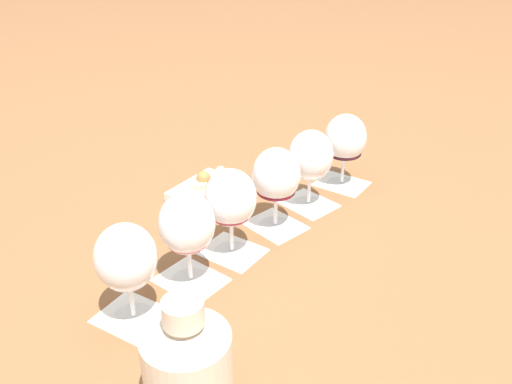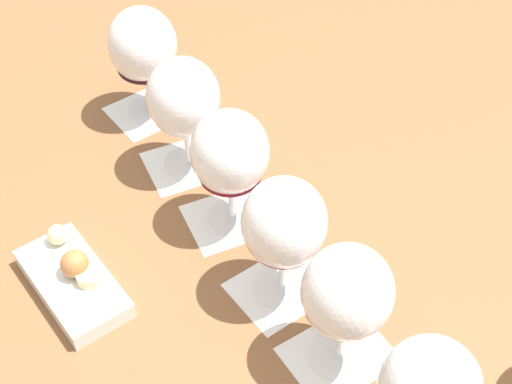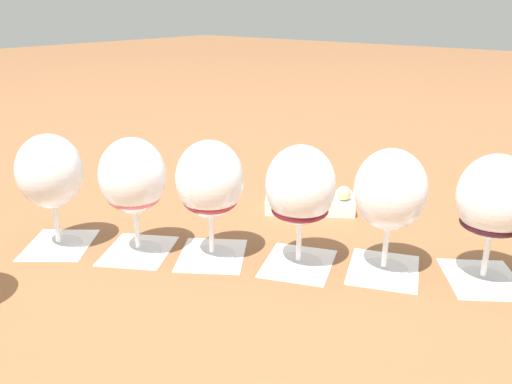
{
  "view_description": "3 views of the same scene",
  "coord_description": "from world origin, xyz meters",
  "px_view_note": "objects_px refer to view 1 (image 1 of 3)",
  "views": [
    {
      "loc": [
        -0.33,
        -0.88,
        0.62
      ],
      "look_at": [
        -0.0,
        -0.0,
        0.11
      ],
      "focal_mm": 38.0,
      "sensor_mm": 36.0,
      "label": 1
    },
    {
      "loc": [
        -0.65,
        0.02,
        0.79
      ],
      "look_at": [
        -0.0,
        -0.0,
        0.11
      ],
      "focal_mm": 55.0,
      "sensor_mm": 36.0,
      "label": 2
    },
    {
      "loc": [
        0.46,
        -0.57,
        0.37
      ],
      "look_at": [
        -0.0,
        -0.0,
        0.11
      ],
      "focal_mm": 38.0,
      "sensor_mm": 36.0,
      "label": 3
    }
  ],
  "objects_px": {
    "wine_glass_5": "(345,141)",
    "snack_dish": "(202,187)",
    "wine_glass_0": "(126,262)",
    "wine_glass_1": "(187,227)",
    "wine_glass_3": "(276,178)",
    "ceramic_vase": "(188,366)",
    "wine_glass_4": "(311,159)",
    "wine_glass_2": "(231,202)"
  },
  "relations": [
    {
      "from": "wine_glass_1",
      "to": "wine_glass_4",
      "type": "distance_m",
      "value": 0.37
    },
    {
      "from": "wine_glass_2",
      "to": "wine_glass_1",
      "type": "bearing_deg",
      "value": -148.46
    },
    {
      "from": "wine_glass_4",
      "to": "wine_glass_5",
      "type": "distance_m",
      "value": 0.13
    },
    {
      "from": "wine_glass_4",
      "to": "wine_glass_1",
      "type": "bearing_deg",
      "value": -150.51
    },
    {
      "from": "wine_glass_2",
      "to": "ceramic_vase",
      "type": "relative_size",
      "value": 0.94
    },
    {
      "from": "wine_glass_0",
      "to": "wine_glass_1",
      "type": "relative_size",
      "value": 1.0
    },
    {
      "from": "wine_glass_2",
      "to": "ceramic_vase",
      "type": "xyz_separation_m",
      "value": [
        -0.17,
        -0.34,
        -0.03
      ]
    },
    {
      "from": "wine_glass_1",
      "to": "wine_glass_4",
      "type": "height_order",
      "value": "same"
    },
    {
      "from": "wine_glass_3",
      "to": "wine_glass_4",
      "type": "distance_m",
      "value": 0.12
    },
    {
      "from": "wine_glass_0",
      "to": "snack_dish",
      "type": "bearing_deg",
      "value": 59.92
    },
    {
      "from": "wine_glass_5",
      "to": "wine_glass_1",
      "type": "bearing_deg",
      "value": -151.04
    },
    {
      "from": "wine_glass_0",
      "to": "wine_glass_3",
      "type": "xyz_separation_m",
      "value": [
        0.33,
        0.19,
        0.0
      ]
    },
    {
      "from": "wine_glass_1",
      "to": "ceramic_vase",
      "type": "distance_m",
      "value": 0.29
    },
    {
      "from": "wine_glass_2",
      "to": "ceramic_vase",
      "type": "distance_m",
      "value": 0.38
    },
    {
      "from": "ceramic_vase",
      "to": "snack_dish",
      "type": "xyz_separation_m",
      "value": [
        0.18,
        0.6,
        -0.06
      ]
    },
    {
      "from": "wine_glass_1",
      "to": "wine_glass_4",
      "type": "relative_size",
      "value": 1.0
    },
    {
      "from": "ceramic_vase",
      "to": "snack_dish",
      "type": "distance_m",
      "value": 0.63
    },
    {
      "from": "wine_glass_1",
      "to": "wine_glass_5",
      "type": "xyz_separation_m",
      "value": [
        0.44,
        0.25,
        0.0
      ]
    },
    {
      "from": "wine_glass_5",
      "to": "ceramic_vase",
      "type": "distance_m",
      "value": 0.73
    },
    {
      "from": "wine_glass_1",
      "to": "snack_dish",
      "type": "height_order",
      "value": "wine_glass_1"
    },
    {
      "from": "wine_glass_3",
      "to": "wine_glass_0",
      "type": "bearing_deg",
      "value": -150.52
    },
    {
      "from": "wine_glass_1",
      "to": "wine_glass_5",
      "type": "height_order",
      "value": "same"
    },
    {
      "from": "wine_glass_2",
      "to": "wine_glass_4",
      "type": "relative_size",
      "value": 1.0
    },
    {
      "from": "wine_glass_3",
      "to": "wine_glass_5",
      "type": "height_order",
      "value": "same"
    },
    {
      "from": "wine_glass_5",
      "to": "snack_dish",
      "type": "height_order",
      "value": "wine_glass_5"
    },
    {
      "from": "wine_glass_2",
      "to": "wine_glass_4",
      "type": "distance_m",
      "value": 0.26
    },
    {
      "from": "wine_glass_5",
      "to": "ceramic_vase",
      "type": "height_order",
      "value": "ceramic_vase"
    },
    {
      "from": "wine_glass_3",
      "to": "wine_glass_5",
      "type": "relative_size",
      "value": 1.0
    },
    {
      "from": "wine_glass_3",
      "to": "ceramic_vase",
      "type": "relative_size",
      "value": 0.94
    },
    {
      "from": "wine_glass_0",
      "to": "wine_glass_4",
      "type": "relative_size",
      "value": 1.0
    },
    {
      "from": "wine_glass_3",
      "to": "ceramic_vase",
      "type": "xyz_separation_m",
      "value": [
        -0.29,
        -0.4,
        -0.03
      ]
    },
    {
      "from": "wine_glass_2",
      "to": "wine_glass_4",
      "type": "height_order",
      "value": "same"
    },
    {
      "from": "wine_glass_4",
      "to": "wine_glass_2",
      "type": "bearing_deg",
      "value": -151.44
    },
    {
      "from": "wine_glass_1",
      "to": "snack_dish",
      "type": "bearing_deg",
      "value": 71.34
    },
    {
      "from": "wine_glass_0",
      "to": "snack_dish",
      "type": "xyz_separation_m",
      "value": [
        0.22,
        0.38,
        -0.1
      ]
    },
    {
      "from": "wine_glass_0",
      "to": "wine_glass_1",
      "type": "bearing_deg",
      "value": 29.78
    },
    {
      "from": "wine_glass_2",
      "to": "wine_glass_5",
      "type": "distance_m",
      "value": 0.39
    },
    {
      "from": "wine_glass_0",
      "to": "wine_glass_1",
      "type": "xyz_separation_m",
      "value": [
        0.11,
        0.07,
        0.0
      ]
    },
    {
      "from": "wine_glass_0",
      "to": "wine_glass_5",
      "type": "height_order",
      "value": "same"
    },
    {
      "from": "ceramic_vase",
      "to": "snack_dish",
      "type": "height_order",
      "value": "ceramic_vase"
    },
    {
      "from": "wine_glass_3",
      "to": "wine_glass_4",
      "type": "height_order",
      "value": "same"
    },
    {
      "from": "wine_glass_0",
      "to": "wine_glass_2",
      "type": "distance_m",
      "value": 0.25
    }
  ]
}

